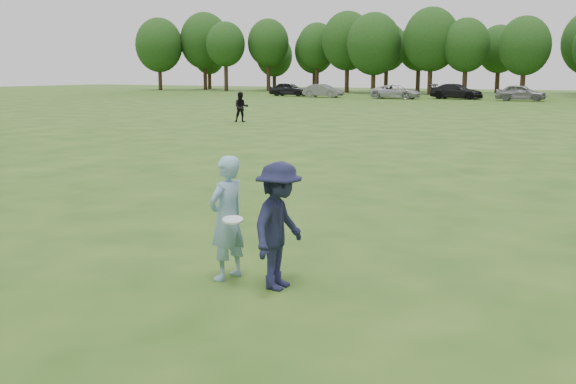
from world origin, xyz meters
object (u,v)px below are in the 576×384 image
at_px(player_far_a, 241,107).
at_px(car_b, 323,91).
at_px(car_e, 521,93).
at_px(car_a, 289,89).
at_px(car_c, 396,92).
at_px(thrower, 227,218).
at_px(defender, 279,226).
at_px(car_d, 457,91).

relative_size(player_far_a, car_b, 0.39).
relative_size(player_far_a, car_e, 0.36).
bearing_deg(car_a, player_far_a, -159.29).
bearing_deg(car_a, car_c, -99.61).
xyz_separation_m(player_far_a, car_e, (9.04, 35.17, -0.05)).
distance_m(thrower, car_e, 60.03).
height_order(car_a, car_c, car_a).
height_order(thrower, car_b, thrower).
bearing_deg(thrower, car_c, -152.95).
bearing_deg(defender, player_far_a, 31.17).
height_order(defender, player_far_a, defender).
relative_size(car_b, car_c, 0.84).
xyz_separation_m(thrower, player_far_a, (-15.36, 24.53, -0.02)).
xyz_separation_m(car_d, car_e, (6.49, -1.37, 0.01)).
height_order(car_d, car_e, car_e).
xyz_separation_m(defender, car_c, (-19.32, 58.95, -0.14)).
distance_m(defender, car_e, 60.15).
bearing_deg(car_c, defender, -163.18).
bearing_deg(car_e, thrower, -176.22).
height_order(car_a, car_d, car_a).
height_order(player_far_a, car_b, player_far_a).
bearing_deg(thrower, player_far_a, -138.31).
bearing_deg(car_d, car_b, 104.41).
xyz_separation_m(car_b, car_e, (20.32, 1.04, 0.07)).
relative_size(thrower, car_a, 0.38).
bearing_deg(car_b, car_d, -78.09).
relative_size(car_b, car_e, 0.94).
xyz_separation_m(car_a, car_b, (5.00, -1.60, -0.06)).
relative_size(thrower, car_b, 0.40).
height_order(defender, car_e, defender).
relative_size(car_a, car_d, 0.85).
xyz_separation_m(defender, car_e, (-7.16, 59.72, -0.06)).
height_order(car_b, car_c, same).
distance_m(car_a, car_e, 25.33).
relative_size(thrower, car_e, 0.37).
height_order(defender, car_b, defender).
bearing_deg(car_d, car_c, 115.19).
bearing_deg(player_far_a, car_c, 61.65).
bearing_deg(defender, car_a, 26.07).
relative_size(player_far_a, car_d, 0.32).
relative_size(car_b, car_d, 0.81).
xyz_separation_m(player_far_a, car_c, (-3.13, 34.40, -0.13)).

